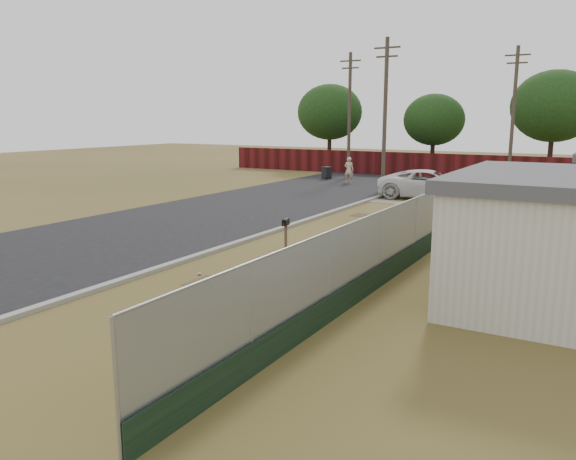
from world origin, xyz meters
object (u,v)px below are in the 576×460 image
Objects in this scene: fire_hydrant at (238,329)px; pickup_truck at (430,184)px; trash_bin at (327,173)px; mailbox at (286,225)px; pedestrian at (349,170)px.

fire_hydrant is 0.17× the size of pickup_truck.
fire_hydrant reaches higher than trash_bin.
mailbox is 1.19× the size of trash_bin.
pedestrian is (-6.89, 4.51, 0.11)m from pickup_truck.
mailbox is 0.60× the size of pedestrian.
fire_hydrant is 0.88× the size of mailbox.
mailbox is 22.42m from trash_bin.
pedestrian reaches higher than trash_bin.
trash_bin is (-8.69, 20.67, -0.38)m from mailbox.
mailbox is at bearing 103.72° from pedestrian.
mailbox is 0.19× the size of pickup_truck.
pedestrian is at bearing 108.07° from mailbox.
pickup_truck is at bearing -32.96° from trash_bin.
mailbox is 20.13m from pedestrian.
pedestrian is 2.92m from trash_bin.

